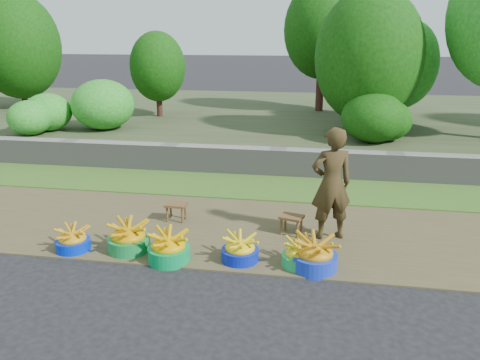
% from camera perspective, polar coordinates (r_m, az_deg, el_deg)
% --- Properties ---
extents(ground_plane, '(120.00, 120.00, 0.00)m').
position_cam_1_polar(ground_plane, '(5.61, 0.74, -11.43)').
color(ground_plane, black).
rests_on(ground_plane, ground).
extents(dirt_shoulder, '(80.00, 2.50, 0.02)m').
position_cam_1_polar(dirt_shoulder, '(6.72, 2.40, -6.28)').
color(dirt_shoulder, brown).
rests_on(dirt_shoulder, ground).
extents(grass_verge, '(80.00, 1.50, 0.04)m').
position_cam_1_polar(grass_verge, '(8.58, 4.10, -0.93)').
color(grass_verge, '#3D6620').
rests_on(grass_verge, ground).
extents(retaining_wall, '(80.00, 0.35, 0.55)m').
position_cam_1_polar(retaining_wall, '(9.32, 4.65, 2.18)').
color(retaining_wall, gray).
rests_on(retaining_wall, ground).
extents(earth_bank, '(80.00, 10.00, 0.50)m').
position_cam_1_polar(earth_bank, '(14.10, 6.46, 7.20)').
color(earth_bank, '#394427').
rests_on(earth_bank, ground).
extents(vegetation, '(35.89, 6.70, 4.48)m').
position_cam_1_polar(vegetation, '(11.95, -1.51, 16.97)').
color(vegetation, '#381C15').
rests_on(vegetation, earth_bank).
extents(basin_a, '(0.44, 0.44, 0.33)m').
position_cam_1_polar(basin_a, '(6.48, -19.72, -6.95)').
color(basin_a, '#0125D7').
rests_on(basin_a, ground).
extents(basin_b, '(0.55, 0.55, 0.41)m').
position_cam_1_polar(basin_b, '(6.25, -13.42, -6.93)').
color(basin_b, '#147D37').
rests_on(basin_b, ground).
extents(basin_c, '(0.53, 0.53, 0.39)m').
position_cam_1_polar(basin_c, '(5.90, -8.67, -8.21)').
color(basin_c, '#048B44').
rests_on(basin_c, ground).
extents(basin_d, '(0.47, 0.47, 0.35)m').
position_cam_1_polar(basin_d, '(5.84, 0.00, -8.51)').
color(basin_d, '#091DB2').
rests_on(basin_d, ground).
extents(basin_e, '(0.44, 0.44, 0.33)m').
position_cam_1_polar(basin_e, '(5.76, 7.33, -9.11)').
color(basin_e, '#1A9F50').
rests_on(basin_e, ground).
extents(basin_f, '(0.55, 0.55, 0.41)m').
position_cam_1_polar(basin_f, '(5.71, 9.07, -9.06)').
color(basin_f, '#1632C4').
rests_on(basin_f, ground).
extents(stool_left, '(0.31, 0.24, 0.27)m').
position_cam_1_polar(stool_left, '(7.06, -7.80, -3.28)').
color(stool_left, brown).
rests_on(stool_left, dirt_shoulder).
extents(stool_right, '(0.36, 0.31, 0.27)m').
position_cam_1_polar(stool_right, '(6.57, 6.29, -4.81)').
color(stool_right, brown).
rests_on(stool_right, dirt_shoulder).
extents(vendor_woman, '(0.65, 0.53, 1.54)m').
position_cam_1_polar(vendor_woman, '(6.36, 11.08, -0.48)').
color(vendor_woman, black).
rests_on(vendor_woman, dirt_shoulder).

